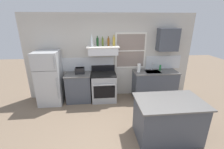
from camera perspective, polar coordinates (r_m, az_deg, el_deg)
name	(u,v)px	position (r m, az deg, el deg)	size (l,w,h in m)	color
ground_plane	(120,140)	(3.65, 2.85, -23.17)	(16.00, 16.00, 0.00)	#7A6651
back_wall	(111,57)	(5.02, -0.22, 6.67)	(5.40, 0.11, 2.70)	beige
refrigerator	(49,78)	(5.00, -22.37, -1.26)	(0.70, 0.72, 1.64)	#B7BABC
counter_left_of_stove	(79,87)	(5.01, -12.29, -4.64)	(0.79, 0.63, 0.91)	#474C56
toaster	(80,71)	(4.83, -11.95, 1.46)	(0.30, 0.20, 0.19)	black
stove_range	(104,86)	(4.94, -3.07, -4.46)	(0.76, 0.69, 1.09)	#9EA0A5
range_hood_shelf	(103,50)	(4.68, -3.38, 9.09)	(0.96, 0.52, 0.24)	silver
bottle_clear_tall	(92,42)	(4.59, -7.60, 12.08)	(0.06, 0.06, 0.34)	silver
bottle_dark_green_wine	(98,42)	(4.66, -5.45, 12.07)	(0.07, 0.07, 0.30)	#143819
bottle_olive_oil_square	(103,42)	(4.69, -3.52, 12.04)	(0.06, 0.06, 0.28)	#4C601E
bottle_amber_wine	(108,42)	(4.69, -1.35, 12.11)	(0.07, 0.07, 0.28)	brown
bottle_champagne_gold_foil	(114,41)	(4.70, 0.72, 12.33)	(0.08, 0.08, 0.32)	#B29333
counter_right_with_sink	(154,84)	(5.31, 15.58, -3.49)	(1.43, 0.63, 0.91)	#474C56
sink_faucet	(152,65)	(5.16, 14.80, 3.30)	(0.03, 0.17, 0.28)	silver
paper_towel_roll	(139,68)	(4.94, 10.02, 2.46)	(0.11, 0.11, 0.27)	white
dish_soap_bottle	(160,68)	(5.29, 17.56, 2.46)	(0.06, 0.06, 0.18)	#268C3F
kitchen_island	(167,119)	(3.64, 20.03, -15.41)	(1.40, 0.90, 0.91)	#474C56
upper_cabinet_right	(168,40)	(5.22, 20.17, 12.10)	(0.64, 0.32, 0.70)	#474C56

